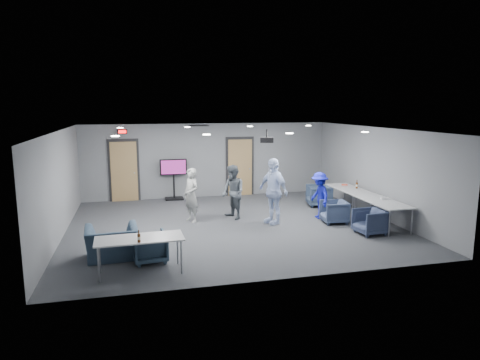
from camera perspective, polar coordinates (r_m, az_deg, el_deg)
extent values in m
plane|color=#33363A|center=(12.21, -1.04, -5.98)|extent=(9.00, 9.00, 0.00)
plane|color=silver|center=(11.76, -1.08, 6.78)|extent=(9.00, 9.00, 0.00)
cube|color=slate|center=(15.79, -4.29, 2.63)|extent=(9.00, 0.02, 2.70)
cube|color=slate|center=(8.14, 5.21, -4.28)|extent=(9.00, 0.02, 2.70)
cube|color=slate|center=(11.78, -22.94, -0.61)|extent=(0.02, 8.00, 2.70)
cube|color=slate|center=(13.62, 17.74, 1.02)|extent=(0.02, 8.00, 2.70)
cube|color=black|center=(15.59, -15.19, 1.21)|extent=(1.06, 0.06, 2.24)
cube|color=#A17C4E|center=(15.55, -15.19, 1.08)|extent=(0.90, 0.05, 2.10)
cylinder|color=#919399|center=(15.51, -13.89, 0.93)|extent=(0.04, 0.10, 0.04)
cube|color=black|center=(16.04, -0.02, 1.80)|extent=(1.06, 0.06, 2.24)
cube|color=#A17C4E|center=(16.01, 0.01, 1.67)|extent=(0.90, 0.05, 2.10)
cylinder|color=#919399|center=(16.05, 1.27, 1.51)|extent=(0.04, 0.10, 0.04)
cube|color=black|center=(15.42, -15.42, 6.24)|extent=(0.32, 0.06, 0.16)
cube|color=#FF0C0C|center=(15.38, -15.43, 6.23)|extent=(0.26, 0.02, 0.11)
cube|color=black|center=(14.42, -5.52, 7.25)|extent=(0.60, 0.60, 0.03)
cylinder|color=white|center=(9.68, -16.29, 5.64)|extent=(0.18, 0.18, 0.02)
cylinder|color=white|center=(13.27, -15.69, 6.71)|extent=(0.18, 0.18, 0.02)
cylinder|color=white|center=(9.80, -4.48, 6.05)|extent=(0.18, 0.18, 0.02)
cylinder|color=white|center=(13.36, -7.03, 7.02)|extent=(0.18, 0.18, 0.02)
cylinder|color=white|center=(10.32, 6.61, 6.20)|extent=(0.18, 0.18, 0.02)
cylinder|color=white|center=(13.75, 1.34, 7.17)|extent=(0.18, 0.18, 0.02)
cylinder|color=white|center=(11.17, 16.32, 6.15)|extent=(0.18, 0.18, 0.02)
cylinder|color=white|center=(14.40, 9.11, 7.17)|extent=(0.18, 0.18, 0.02)
imported|color=#A0A29F|center=(12.42, -6.50, -2.03)|extent=(0.60, 0.68, 1.57)
imported|color=#525A62|center=(12.66, -0.94, -1.64)|extent=(0.83, 0.94, 1.61)
imported|color=#C6D8FF|center=(12.19, 4.42, -1.47)|extent=(0.88, 1.20, 1.88)
imported|color=#1A1FAA|center=(12.98, 10.55, -2.02)|extent=(0.54, 0.91, 1.39)
imported|color=#344259|center=(14.63, 10.46, -2.04)|extent=(0.92, 0.90, 0.71)
imported|color=#3D4B69|center=(12.62, 12.44, -4.16)|extent=(0.78, 0.76, 0.64)
imported|color=#323C57|center=(11.77, 16.94, -5.35)|extent=(0.78, 0.77, 0.66)
imported|color=#334759|center=(9.54, -11.97, -8.72)|extent=(0.78, 0.80, 0.66)
imported|color=#364A5E|center=(9.92, -16.71, -8.00)|extent=(1.17, 1.04, 0.72)
cube|color=silver|center=(14.10, 14.31, -1.14)|extent=(0.78, 1.87, 0.03)
cylinder|color=#919399|center=(14.78, 11.65, -1.98)|extent=(0.04, 0.04, 0.70)
cylinder|color=#919399|center=(13.30, 14.80, -3.42)|extent=(0.04, 0.04, 0.70)
cylinder|color=#919399|center=(15.05, 13.77, -1.85)|extent=(0.04, 0.04, 0.70)
cylinder|color=#919399|center=(13.60, 17.08, -3.24)|extent=(0.04, 0.04, 0.70)
cube|color=silver|center=(12.50, 18.40, -2.74)|extent=(0.82, 1.96, 0.03)
cylinder|color=#919399|center=(13.17, 15.02, -3.57)|extent=(0.04, 0.04, 0.70)
cylinder|color=#919399|center=(11.67, 19.28, -5.50)|extent=(0.04, 0.04, 0.70)
cylinder|color=#919399|center=(13.49, 17.48, -3.37)|extent=(0.04, 0.04, 0.70)
cylinder|color=#919399|center=(12.04, 21.92, -5.21)|extent=(0.04, 0.04, 0.70)
cube|color=silver|center=(8.85, -13.26, -7.62)|extent=(1.76, 0.79, 0.03)
cylinder|color=#919399|center=(9.29, -8.33, -8.97)|extent=(0.04, 0.04, 0.70)
cylinder|color=#919399|center=(9.24, -18.21, -9.49)|extent=(0.04, 0.04, 0.70)
cylinder|color=#919399|center=(8.76, -7.83, -10.14)|extent=(0.04, 0.04, 0.70)
cylinder|color=#919399|center=(8.70, -18.35, -10.70)|extent=(0.04, 0.04, 0.70)
cylinder|color=#552A0E|center=(8.55, -13.32, -7.54)|extent=(0.06, 0.06, 0.17)
cylinder|color=#552A0E|center=(8.51, -13.36, -6.75)|extent=(0.02, 0.02, 0.08)
cylinder|color=beige|center=(8.55, -13.32, -7.54)|extent=(0.06, 0.06, 0.06)
cylinder|color=#552A0E|center=(14.13, 15.30, -0.71)|extent=(0.07, 0.07, 0.19)
cylinder|color=#552A0E|center=(14.10, 15.33, -0.16)|extent=(0.03, 0.03, 0.08)
cylinder|color=beige|center=(14.13, 15.30, -0.71)|extent=(0.07, 0.07, 0.06)
cube|color=#D64C35|center=(14.58, 13.77, -0.62)|extent=(0.21, 0.17, 0.04)
cube|color=silver|center=(12.76, 18.75, -2.32)|extent=(0.25, 0.20, 0.05)
cube|color=black|center=(15.61, -8.76, -2.46)|extent=(0.64, 0.45, 0.06)
cylinder|color=black|center=(15.50, -8.82, -0.44)|extent=(0.06, 0.06, 1.09)
cube|color=black|center=(15.41, -8.87, 1.73)|extent=(0.96, 0.07, 0.56)
cube|color=#7B1B67|center=(15.36, -8.86, 1.70)|extent=(0.86, 0.01, 0.49)
cylinder|color=black|center=(11.91, 3.60, 6.23)|extent=(0.04, 0.04, 0.22)
cube|color=black|center=(11.93, 3.60, 5.36)|extent=(0.44, 0.41, 0.15)
cylinder|color=black|center=(11.77, 3.84, 5.30)|extent=(0.08, 0.06, 0.08)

